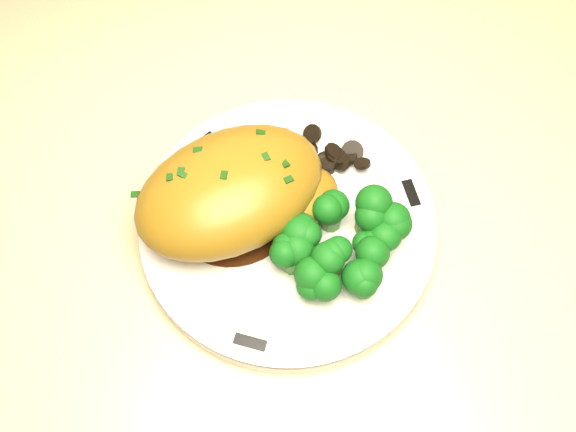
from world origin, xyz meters
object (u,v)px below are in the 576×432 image
object	(u,v)px
counter	(495,251)
chicken_breast	(237,192)
plate	(288,226)
broccoli_florets	(341,245)

from	to	relation	value
counter	chicken_breast	size ratio (longest dim) A/B	12.13
counter	plate	size ratio (longest dim) A/B	8.79
counter	broccoli_florets	xyz separation A→B (m)	(-0.33, -0.12, 0.49)
counter	chicken_breast	world-z (taller)	counter
counter	chicken_breast	bearing A→B (deg)	-172.81
counter	chicken_breast	distance (m)	0.64
chicken_breast	broccoli_florets	distance (m)	0.09
counter	plate	xyz separation A→B (m)	(-0.36, -0.07, 0.46)
plate	broccoli_florets	world-z (taller)	broccoli_florets
broccoli_florets	counter	bearing A→B (deg)	19.41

